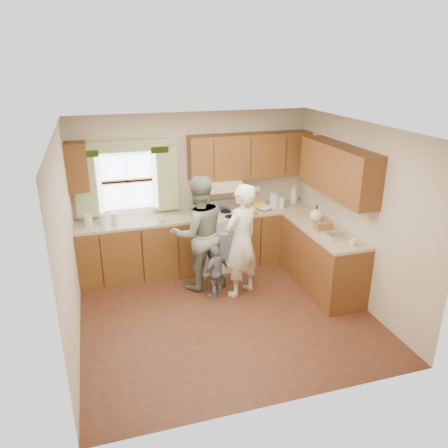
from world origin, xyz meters
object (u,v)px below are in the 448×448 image
object	(u,v)px
child	(216,272)
stove	(217,240)
woman_right	(199,233)
woman_left	(241,241)

from	to	relation	value
child	stove	bearing A→B (deg)	-139.77
woman_right	child	bearing A→B (deg)	105.42
woman_left	child	size ratio (longest dim) A/B	2.09
woman_left	woman_right	bearing A→B (deg)	-64.32
stove	child	bearing A→B (deg)	-107.44
stove	woman_right	distance (m)	0.84
stove	woman_right	bearing A→B (deg)	-127.40
woman_left	stove	bearing A→B (deg)	-113.43
stove	woman_left	distance (m)	1.04
woman_left	child	xyz separation A→B (m)	(-0.38, 0.00, -0.44)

